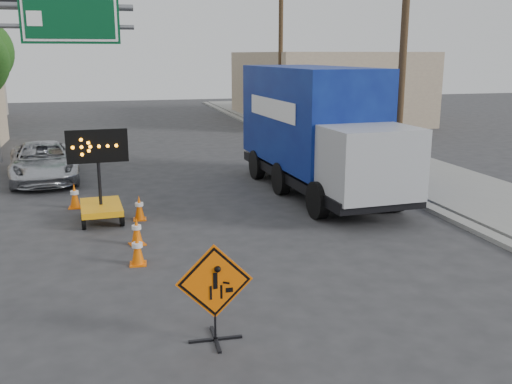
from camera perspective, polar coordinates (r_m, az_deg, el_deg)
name	(u,v)px	position (r m, az deg, el deg)	size (l,w,h in m)	color
ground	(247,344)	(9.40, -0.87, -14.95)	(100.00, 100.00, 0.00)	#2D2D30
curb_right	(323,158)	(25.17, 6.75, 3.42)	(0.40, 60.00, 0.12)	gray
sidewalk_right	(371,155)	(26.10, 11.46, 3.63)	(4.00, 60.00, 0.15)	gray
building_right_far	(323,86)	(40.92, 6.70, 10.50)	(10.00, 14.00, 4.60)	tan
highway_gantry	(38,39)	(26.08, -20.95, 14.06)	(6.18, 0.38, 6.90)	slate
utility_pole_near	(403,48)	(20.60, 14.52, 13.76)	(1.80, 0.26, 9.00)	#46301E
utility_pole_far	(281,50)	(33.53, 2.48, 13.97)	(1.80, 0.26, 9.00)	#46301E
construction_sign	(215,291)	(9.15, -4.16, -9.81)	(1.23, 0.87, 1.63)	black
arrow_board	(101,201)	(16.16, -15.27, -0.86)	(1.61, 1.84, 2.55)	#F9A10D
pickup_truck	(43,162)	(22.09, -20.53, 2.85)	(2.27, 4.93, 1.37)	#B6B9BE
box_truck	(317,137)	(18.82, 6.12, 5.50)	(3.09, 8.71, 4.08)	black
cone_a	(137,249)	(12.75, -11.77, -5.61)	(0.39, 0.39, 0.71)	#EC5E04
cone_b	(137,231)	(14.05, -11.85, -3.83)	(0.43, 0.43, 0.69)	#EC5E04
cone_c	(139,208)	(16.13, -11.59, -1.54)	(0.37, 0.37, 0.70)	#EC5E04
cone_d	(75,196)	(17.85, -17.68, -0.36)	(0.40, 0.40, 0.75)	#EC5E04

